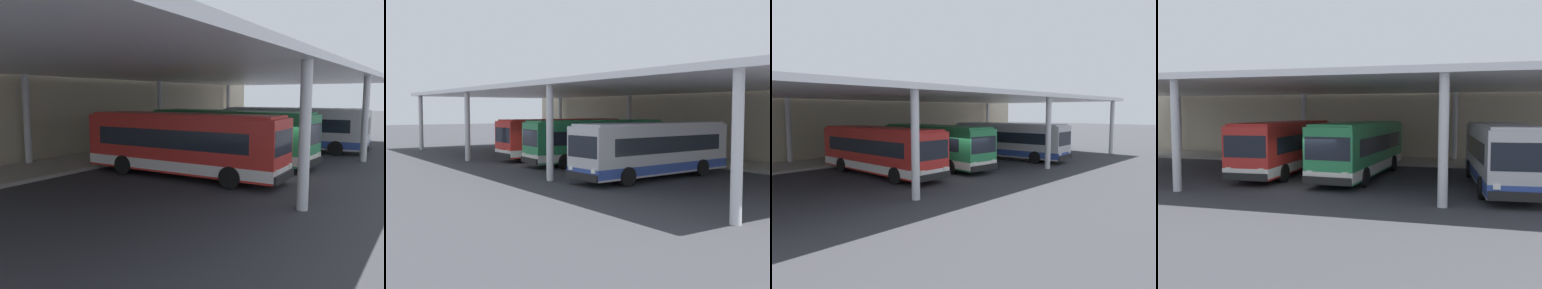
# 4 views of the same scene
# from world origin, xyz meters

# --- Properties ---
(ground_plane) EXTENTS (200.00, 200.00, 0.00)m
(ground_plane) POSITION_xyz_m (0.00, 0.00, 0.00)
(ground_plane) COLOR #333338
(platform_kerb) EXTENTS (42.00, 4.50, 0.18)m
(platform_kerb) POSITION_xyz_m (0.00, 11.75, 0.09)
(platform_kerb) COLOR #A39E93
(platform_kerb) RESTS_ON ground
(station_building_facade) EXTENTS (48.00, 1.60, 6.69)m
(station_building_facade) POSITION_xyz_m (0.00, 15.00, 3.35)
(station_building_facade) COLOR #C1B293
(station_building_facade) RESTS_ON ground
(canopy_shelter) EXTENTS (40.00, 17.00, 5.55)m
(canopy_shelter) POSITION_xyz_m (0.00, 5.50, 5.31)
(canopy_shelter) COLOR silver
(canopy_shelter) RESTS_ON ground
(bus_nearest_bay) EXTENTS (2.95, 10.60, 3.17)m
(bus_nearest_bay) POSITION_xyz_m (-3.69, 4.37, 1.66)
(bus_nearest_bay) COLOR red
(bus_nearest_bay) RESTS_ON ground
(bus_second_bay) EXTENTS (3.18, 10.67, 3.17)m
(bus_second_bay) POSITION_xyz_m (1.14, 4.31, 1.66)
(bus_second_bay) COLOR #28844C
(bus_second_bay) RESTS_ON ground
(bus_middle_bay) EXTENTS (3.32, 10.69, 3.17)m
(bus_middle_bay) POSITION_xyz_m (8.68, 2.83, 1.66)
(bus_middle_bay) COLOR #B7B7BC
(bus_middle_bay) RESTS_ON ground
(bench_waiting) EXTENTS (1.80, 0.45, 0.92)m
(bench_waiting) POSITION_xyz_m (0.69, 11.82, 0.66)
(bench_waiting) COLOR brown
(bench_waiting) RESTS_ON platform_kerb
(trash_bin) EXTENTS (0.52, 0.52, 0.98)m
(trash_bin) POSITION_xyz_m (-1.99, 11.89, 0.68)
(trash_bin) COLOR #236638
(trash_bin) RESTS_ON platform_kerb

